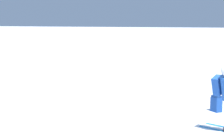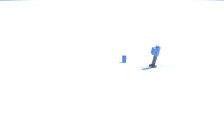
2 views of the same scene
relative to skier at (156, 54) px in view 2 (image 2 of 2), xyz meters
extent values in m
plane|color=white|center=(-0.44, -0.13, -0.95)|extent=(300.00, 300.00, 0.00)
cube|color=#1E7AC6|center=(0.10, -0.07, -0.95)|extent=(0.67, 1.58, 0.01)
cube|color=#1E7AC6|center=(0.44, -0.20, -0.95)|extent=(0.67, 1.58, 0.01)
cube|color=black|center=(0.10, -0.07, -0.88)|extent=(0.23, 0.31, 0.12)
cube|color=black|center=(0.44, -0.20, -0.88)|extent=(0.23, 0.31, 0.12)
cylinder|color=black|center=(0.12, -0.08, -0.46)|extent=(0.54, 0.41, 0.82)
cylinder|color=#194799|center=(-0.07, 0.00, 0.21)|extent=(0.60, 0.50, 0.68)
sphere|color=tan|center=(-0.19, 0.04, 0.60)|extent=(0.34, 0.30, 0.28)
sphere|color=silver|center=(-0.20, 0.04, 0.63)|extent=(0.39, 0.35, 0.32)
cube|color=#194293|center=(0.01, 0.24, 0.23)|extent=(0.44, 0.31, 0.50)
cylinder|color=#B7B7BC|center=(-0.39, -0.20, -0.42)|extent=(0.27, 0.48, 1.07)
cylinder|color=#B7B7BC|center=(0.39, -0.50, -0.35)|extent=(0.58, 0.77, 1.21)
cube|color=#194293|center=(2.21, 0.49, -0.73)|extent=(0.37, 0.37, 0.44)
cube|color=navy|center=(2.21, 0.49, -0.48)|extent=(0.33, 0.33, 0.06)
camera|label=1|loc=(-9.30, -0.68, 1.79)|focal=60.00mm
camera|label=2|loc=(-7.48, 11.19, 3.56)|focal=35.00mm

